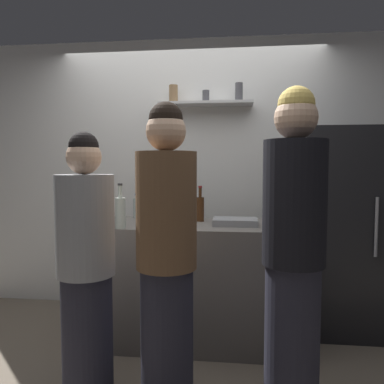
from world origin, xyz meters
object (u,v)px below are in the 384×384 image
object	(u,v)px
wine_bottle_green_glass	(178,207)
water_bottle_plastic	(138,207)
wine_bottle_amber_glass	(200,208)
wine_bottle_dark_glass	(98,211)
baking_pan	(235,222)
wine_bottle_pale_glass	(120,211)
person_blonde	(293,254)
person_brown_jacket	(167,259)
refrigerator	(338,230)
person_grey_hoodie	(86,269)
utensil_holder	(167,216)

from	to	relation	value
wine_bottle_green_glass	water_bottle_plastic	size ratio (longest dim) A/B	1.33
wine_bottle_amber_glass	wine_bottle_dark_glass	size ratio (longest dim) A/B	1.01
baking_pan	water_bottle_plastic	distance (m)	0.90
wine_bottle_pale_glass	person_blonde	xyz separation A→B (m)	(1.15, -0.56, -0.15)
water_bottle_plastic	person_brown_jacket	world-z (taller)	person_brown_jacket
wine_bottle_amber_glass	person_blonde	distance (m)	1.15
baking_pan	person_blonde	bearing A→B (deg)	-68.73
person_blonde	person_brown_jacket	distance (m)	0.70
refrigerator	person_grey_hoodie	distance (m)	2.09
wine_bottle_dark_glass	person_brown_jacket	world-z (taller)	person_brown_jacket
wine_bottle_green_glass	wine_bottle_pale_glass	bearing A→B (deg)	-122.05
wine_bottle_green_glass	water_bottle_plastic	xyz separation A→B (m)	(-0.36, 0.00, -0.01)
utensil_holder	wine_bottle_dark_glass	world-z (taller)	wine_bottle_dark_glass
baking_pan	wine_bottle_amber_glass	size ratio (longest dim) A/B	1.17
baking_pan	water_bottle_plastic	xyz separation A→B (m)	(-0.84, 0.30, 0.07)
wine_bottle_amber_glass	wine_bottle_green_glass	xyz separation A→B (m)	(-0.20, 0.14, -0.01)
refrigerator	wine_bottle_green_glass	world-z (taller)	refrigerator
utensil_holder	wine_bottle_dark_glass	distance (m)	0.53
wine_bottle_pale_glass	person_grey_hoodie	xyz separation A→B (m)	(-0.04, -0.53, -0.28)
utensil_holder	refrigerator	bearing A→B (deg)	14.23
water_bottle_plastic	person_blonde	distance (m)	1.61
baking_pan	wine_bottle_amber_glass	bearing A→B (deg)	150.41
wine_bottle_dark_glass	person_blonde	bearing A→B (deg)	-25.74
person_grey_hoodie	wine_bottle_pale_glass	bearing A→B (deg)	-136.24
utensil_holder	wine_bottle_amber_glass	distance (m)	0.29
water_bottle_plastic	person_brown_jacket	size ratio (longest dim) A/B	0.12
wine_bottle_green_glass	person_grey_hoodie	size ratio (longest dim) A/B	0.18
utensil_holder	wine_bottle_green_glass	size ratio (longest dim) A/B	0.78
wine_bottle_green_glass	person_grey_hoodie	world-z (taller)	person_grey_hoodie
utensil_holder	person_brown_jacket	xyz separation A→B (m)	(0.15, -0.85, -0.13)
utensil_holder	wine_bottle_pale_glass	xyz separation A→B (m)	(-0.30, -0.27, 0.06)
utensil_holder	wine_bottle_amber_glass	size ratio (longest dim) A/B	0.76
person_blonde	person_grey_hoodie	distance (m)	1.20
wine_bottle_dark_glass	refrigerator	bearing A→B (deg)	15.45
wine_bottle_pale_glass	wine_bottle_dark_glass	xyz separation A→B (m)	(-0.21, 0.09, -0.01)
water_bottle_plastic	person_blonde	size ratio (longest dim) A/B	0.12
water_bottle_plastic	wine_bottle_green_glass	bearing A→B (deg)	-0.20
wine_bottle_amber_glass	person_grey_hoodie	size ratio (longest dim) A/B	0.18
person_brown_jacket	person_grey_hoodie	bearing A→B (deg)	144.11
refrigerator	person_grey_hoodie	size ratio (longest dim) A/B	1.07
water_bottle_plastic	person_blonde	xyz separation A→B (m)	(1.16, -1.11, -0.12)
refrigerator	baking_pan	world-z (taller)	refrigerator
wine_bottle_amber_glass	wine_bottle_dark_glass	bearing A→B (deg)	-157.15
refrigerator	person_blonde	distance (m)	1.30
wine_bottle_green_glass	person_grey_hoodie	bearing A→B (deg)	-109.75
wine_bottle_amber_glass	water_bottle_plastic	distance (m)	0.58
wine_bottle_green_glass	person_grey_hoodie	xyz separation A→B (m)	(-0.39, -1.08, -0.26)
wine_bottle_amber_glass	person_grey_hoodie	distance (m)	1.14
utensil_holder	person_grey_hoodie	world-z (taller)	person_grey_hoodie
baking_pan	person_blonde	size ratio (longest dim) A/B	0.19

